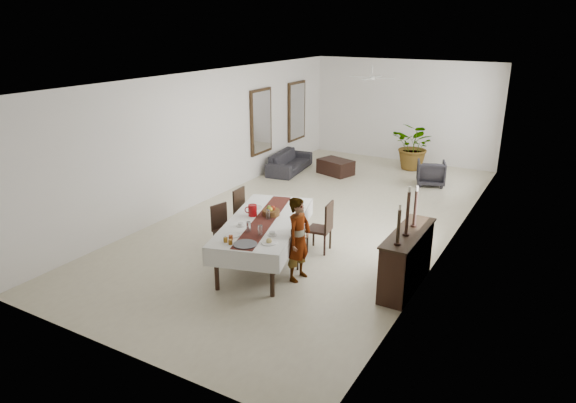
{
  "coord_description": "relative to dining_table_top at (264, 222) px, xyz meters",
  "views": [
    {
      "loc": [
        4.93,
        -10.03,
        4.28
      ],
      "look_at": [
        0.35,
        -2.04,
        1.05
      ],
      "focal_mm": 32.0,
      "sensor_mm": 36.0,
      "label": 1
    }
  ],
  "objects": [
    {
      "name": "tablecloth_top",
      "position": [
        0.0,
        0.0,
        0.03
      ],
      "size": [
        2.04,
        3.07,
        0.01
      ],
      "primitive_type": "cube",
      "rotation": [
        0.0,
        0.0,
        0.29
      ],
      "color": "white",
      "rests_on": "dining_table_top"
    },
    {
      "name": "chair_left_near_back",
      "position": [
        -1.12,
        0.1,
        -0.12
      ],
      "size": [
        0.13,
        0.38,
        0.49
      ],
      "primitive_type": "cube",
      "rotation": [
        0.0,
        0.0,
        -1.82
      ],
      "color": "black",
      "rests_on": "chair_left_near_seat"
    },
    {
      "name": "fan_blade_e",
      "position": [
        0.17,
        5.61,
        2.11
      ],
      "size": [
        0.55,
        0.1,
        0.01
      ],
      "primitive_type": "cube",
      "color": "white",
      "rests_on": "fan_hub"
    },
    {
      "name": "table_leg_fl",
      "position": [
        -0.11,
        -1.33,
        -0.41
      ],
      "size": [
        0.1,
        0.1,
        0.77
      ],
      "primitive_type": "cylinder",
      "rotation": [
        0.0,
        0.0,
        0.29
      ],
      "color": "black",
      "rests_on": "floor"
    },
    {
      "name": "ceiling",
      "position": [
        -0.18,
        2.61,
        2.41
      ],
      "size": [
        6.0,
        12.0,
        0.02
      ],
      "primitive_type": "cube",
      "color": "white",
      "rests_on": "wall_back"
    },
    {
      "name": "table_leg_br",
      "position": [
        0.11,
        1.33,
        -0.41
      ],
      "size": [
        0.1,
        0.1,
        0.77
      ],
      "primitive_type": "cylinder",
      "rotation": [
        0.0,
        0.0,
        0.29
      ],
      "color": "black",
      "rests_on": "floor"
    },
    {
      "name": "chair_left_near_leg_fl",
      "position": [
        -1.07,
        0.25,
        -0.6
      ],
      "size": [
        0.05,
        0.05,
        0.38
      ],
      "primitive_type": "cylinder",
      "rotation": [
        0.0,
        0.0,
        -0.25
      ],
      "color": "black",
      "rests_on": "floor"
    },
    {
      "name": "mirror_glass_near",
      "position": [
        -3.1,
        4.81,
        0.81
      ],
      "size": [
        0.01,
        0.9,
        1.7
      ],
      "primitive_type": "cube",
      "color": "silver",
      "rests_on": "mirror_frame_near"
    },
    {
      "name": "chair_right_near_back",
      "position": [
        0.76,
        -0.17,
        -0.11
      ],
      "size": [
        0.1,
        0.4,
        0.5
      ],
      "primitive_type": "cube",
      "rotation": [
        0.0,
        0.0,
        1.72
      ],
      "color": "black",
      "rests_on": "chair_right_near_seat"
    },
    {
      "name": "chair_left_far_leg_bl",
      "position": [
        -0.81,
        1.05,
        -0.58
      ],
      "size": [
        0.05,
        0.05,
        0.42
      ],
      "primitive_type": "cylinder",
      "rotation": [
        0.0,
        0.0,
        0.06
      ],
      "color": "black",
      "rests_on": "floor"
    },
    {
      "name": "chair_right_far_back",
      "position": [
        0.87,
        0.96,
        -0.05
      ],
      "size": [
        0.09,
        0.43,
        0.55
      ],
      "primitive_type": "cube",
      "rotation": [
        0.0,
        0.0,
        1.7
      ],
      "color": "black",
      "rests_on": "chair_right_far_seat"
    },
    {
      "name": "chair_left_near_leg_br",
      "position": [
        -0.84,
        -0.14,
        -0.6
      ],
      "size": [
        0.05,
        0.05,
        0.38
      ],
      "primitive_type": "cylinder",
      "rotation": [
        0.0,
        0.0,
        -0.25
      ],
      "color": "black",
      "rests_on": "floor"
    },
    {
      "name": "mirror_glass_far",
      "position": [
        -3.1,
        6.91,
        0.81
      ],
      "size": [
        0.01,
        0.9,
        1.7
      ],
      "primitive_type": "cube",
      "color": "silver",
      "rests_on": "mirror_frame_far"
    },
    {
      "name": "fan_hub",
      "position": [
        -0.18,
        5.61,
        2.11
      ],
      "size": [
        0.16,
        0.16,
        0.08
      ],
      "primitive_type": "cylinder",
      "color": "white",
      "rests_on": "fan_rod"
    },
    {
      "name": "candlestick_far_base",
      "position": [
        2.6,
        0.62,
        0.23
      ],
      "size": [
        0.11,
        0.11,
        0.03
      ],
      "primitive_type": "cylinder",
      "color": "black",
      "rests_on": "sideboard_top"
    },
    {
      "name": "candlestick_far_candle",
      "position": [
        2.6,
        0.62,
        0.89
      ],
      "size": [
        0.04,
        0.04,
        0.09
      ],
      "primitive_type": "cylinder",
      "color": "silver",
      "rests_on": "candlestick_far_shaft"
    },
    {
      "name": "wall_front",
      "position": [
        -0.18,
        -3.39,
        0.81
      ],
      "size": [
        6.0,
        0.02,
        3.2
      ],
      "primitive_type": "cube",
      "color": "white",
      "rests_on": "floor"
    },
    {
      "name": "potted_plant",
      "position": [
        0.53,
        7.72,
        -0.07
      ],
      "size": [
        1.58,
        1.47,
        1.45
      ],
      "primitive_type": "imported",
      "rotation": [
        0.0,
        0.0,
        -0.3
      ],
      "color": "#315120",
      "rests_on": "floor"
    },
    {
      "name": "table_leg_fr",
      "position": [
        0.81,
        -1.06,
        -0.41
      ],
      "size": [
        0.1,
        0.1,
        0.77
      ],
      "primitive_type": "cylinder",
      "rotation": [
        0.0,
        0.0,
        0.29
      ],
      "color": "black",
      "rests_on": "floor"
    },
    {
      "name": "mirror_frame_near",
      "position": [
        -3.14,
        4.81,
        0.81
      ],
      "size": [
        0.06,
        1.05,
        1.85
      ],
      "primitive_type": "cube",
      "color": "black",
      "rests_on": "wall_left"
    },
    {
      "name": "tablecloth_drape_near",
      "position": [
        0.4,
        -1.35,
        -0.13
      ],
      "size": [
        1.24,
        0.38,
        0.33
      ],
      "primitive_type": "cube",
      "rotation": [
        0.0,
        0.0,
        0.29
      ],
      "color": "silver",
      "rests_on": "dining_table_top"
    },
    {
      "name": "tablecloth_drape_right",
      "position": [
        0.61,
        0.18,
        -0.13
      ],
      "size": [
        0.81,
        2.71,
        0.33
      ],
      "primitive_type": "cube",
      "rotation": [
        0.0,
        0.0,
        0.29
      ],
      "color": "silver",
      "rests_on": "dining_table_top"
    },
    {
      "name": "chair_left_far_seat",
      "position": [
        -0.97,
        0.87,
        -0.34
      ],
      "size": [
        0.45,
        0.45,
        0.05
      ],
      "primitive_type": "cube",
      "rotation": [
        0.0,
        0.0,
        -1.51
      ],
      "color": "black",
      "rests_on": "chair_left_far_leg_fl"
    },
    {
      "name": "serving_tray",
      "position": [
        0.32,
        -1.1,
        0.05
      ],
      "size": [
        0.39,
        0.39,
        0.02
      ],
      "primitive_type": "cylinder",
      "color": "#3A3B3F",
      "rests_on": "tablecloth_top"
    },
    {
      "name": "chair_right_far_leg_fr",
      "position": [
        0.83,
        1.13,
        -0.58
      ],
      "size": [
        0.05,
        0.05,
        0.43
      ],
      "primitive_type": "cylinder",
      "rotation": [
        0.0,
        0.0,
        0.12
      ],
      "color": "black",
      "rests_on": "floor"
    },
    {
      "name": "wine_glass_far",
      "position": [
        0.04,
        0.07,
        0.13
      ],
      "size": [
        0.08,
        0.08,
        0.19
      ],
      "primitive_type": "cylinder",
      "color": "white",
      "rests_on": "tablecloth_top"
    },
    {
      "name": "fruit_yellow",
      "position": [
        -0.01,
        0.23,
        0.18
      ],
      "size": [
        0.09,
        0.09,
        0.09
      ],
      "primitive_type": "sphere",
      "color": "gold",
      "rests_on": "fruit_basket"
    },
    {
      "name": "woman",
      "position": [
        0.89,
        -0.29,
        -0.04
      ],
      "size": [
        0.41,
        0.58,
        1.5
      ],
      "primitive_type": "imported",
      "rotation": [
        0.0,
        0.0,
        1.48
      ],
      "color": "gray",
      "rests_on": "floor"
    },
    {
      "name": "fruit_green",
      "position": [
        -0.08,
        0.3,
        0.18
      ],
      "size": [
        0.09,
        0.09,
        0.09
      ],
      "primitive_type": "sphere",
      "color": "#578929",
      "rests_on": "fruit_basket"
    },
    {
      "name": "candlestick_mid_base",
      "position": [
        2.6,
        0.19,
        0.23
      ],
      "size": [
        0.11,
        0.11,
        0.03
      ],
      "primitive_type": "cylinder",
      "color": "black",
      "rests_on": "sideboard_top"
    },
    {
      "name": "bread_near_right",
      "position": [
        0.62,
        -0.84,
        0.08
      ],
      "size": [
        0.1,
        0.1,
        0.1
      ],
      "primitive_type": "sphere",
      "color": "tan",
      "rests_on": "plate_near_right"
    },
    {
      "name": "wine_glass_mid",
      "position": [
        0.07,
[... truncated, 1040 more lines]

